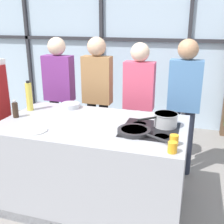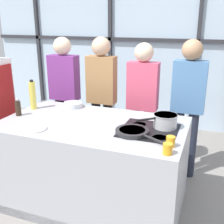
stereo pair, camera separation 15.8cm
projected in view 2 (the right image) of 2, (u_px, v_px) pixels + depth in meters
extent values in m
plane|color=gray|center=(94.00, 201.00, 3.05)|extent=(18.00, 18.00, 0.00)
cube|color=silver|center=(152.00, 48.00, 4.90)|extent=(6.40, 0.04, 2.80)
cube|color=#2D2D33|center=(152.00, 40.00, 4.81)|extent=(6.40, 0.06, 0.06)
cube|color=#2D2D33|center=(39.00, 44.00, 5.62)|extent=(0.06, 0.06, 2.80)
cube|color=#2D2D33|center=(110.00, 47.00, 5.11)|extent=(0.06, 0.06, 2.80)
cube|color=#2D2D33|center=(197.00, 50.00, 4.60)|extent=(0.06, 0.06, 2.80)
cube|color=#A8AAB2|center=(93.00, 164.00, 2.91)|extent=(1.82, 1.04, 0.91)
cube|color=black|center=(149.00, 131.00, 2.58)|extent=(0.52, 0.52, 0.01)
cylinder|color=#38383D|center=(132.00, 134.00, 2.51)|extent=(0.13, 0.13, 0.01)
cylinder|color=#38383D|center=(160.00, 138.00, 2.43)|extent=(0.13, 0.13, 0.01)
cylinder|color=#38383D|center=(139.00, 124.00, 2.73)|extent=(0.13, 0.13, 0.01)
cylinder|color=#38383D|center=(165.00, 128.00, 2.65)|extent=(0.13, 0.13, 0.01)
cylinder|color=#232838|center=(7.00, 140.00, 3.55)|extent=(0.15, 0.15, 0.84)
cube|color=maroon|center=(4.00, 106.00, 3.26)|extent=(0.02, 0.39, 0.92)
cylinder|color=black|center=(72.00, 128.00, 3.97)|extent=(0.13, 0.13, 0.83)
cylinder|color=black|center=(61.00, 126.00, 4.03)|extent=(0.13, 0.13, 0.83)
cube|color=#7A3384|center=(64.00, 78.00, 3.77)|extent=(0.40, 0.18, 0.60)
sphere|color=beige|center=(62.00, 46.00, 3.64)|extent=(0.23, 0.23, 0.23)
cylinder|color=black|center=(108.00, 133.00, 3.79)|extent=(0.12, 0.12, 0.84)
cylinder|color=black|center=(96.00, 131.00, 3.85)|extent=(0.12, 0.12, 0.84)
cube|color=#A37547|center=(101.00, 80.00, 3.59)|extent=(0.37, 0.17, 0.60)
sphere|color=#D8AD8C|center=(101.00, 46.00, 3.46)|extent=(0.23, 0.23, 0.23)
cylinder|color=#47382D|center=(147.00, 139.00, 3.61)|extent=(0.12, 0.12, 0.81)
cylinder|color=#47382D|center=(135.00, 138.00, 3.67)|extent=(0.12, 0.12, 0.81)
cube|color=#DB4C6B|center=(143.00, 86.00, 3.42)|extent=(0.37, 0.17, 0.58)
sphere|color=beige|center=(144.00, 52.00, 3.29)|extent=(0.23, 0.23, 0.23)
cylinder|color=#232838|center=(191.00, 145.00, 3.43)|extent=(0.12, 0.12, 0.84)
cylinder|color=#232838|center=(177.00, 143.00, 3.48)|extent=(0.12, 0.12, 0.84)
cube|color=#4C7AAD|center=(189.00, 87.00, 3.23)|extent=(0.38, 0.17, 0.60)
sphere|color=tan|center=(192.00, 50.00, 3.10)|extent=(0.23, 0.23, 0.23)
cylinder|color=#232326|center=(132.00, 131.00, 2.50)|extent=(0.30, 0.30, 0.04)
cylinder|color=#B26B2D|center=(132.00, 130.00, 2.50)|extent=(0.23, 0.23, 0.01)
cylinder|color=#232326|center=(155.00, 140.00, 2.30)|extent=(0.22, 0.14, 0.02)
cylinder|color=silver|center=(165.00, 121.00, 2.63)|extent=(0.22, 0.22, 0.13)
cylinder|color=silver|center=(166.00, 115.00, 2.61)|extent=(0.23, 0.23, 0.01)
cylinder|color=black|center=(146.00, 119.00, 2.55)|extent=(0.16, 0.14, 0.02)
cylinder|color=white|center=(34.00, 128.00, 2.60)|extent=(0.24, 0.24, 0.01)
cylinder|color=silver|center=(73.00, 105.00, 3.24)|extent=(0.22, 0.22, 0.06)
cylinder|color=#4C4C51|center=(73.00, 103.00, 3.24)|extent=(0.18, 0.18, 0.01)
cylinder|color=#E0CC4C|center=(33.00, 96.00, 3.15)|extent=(0.07, 0.07, 0.31)
cylinder|color=black|center=(31.00, 81.00, 3.10)|extent=(0.04, 0.04, 0.02)
cylinder|color=#332319|center=(18.00, 108.00, 2.95)|extent=(0.06, 0.06, 0.16)
sphere|color=#B2B2B7|center=(17.00, 100.00, 2.92)|extent=(0.04, 0.04, 0.04)
cylinder|color=orange|center=(168.00, 149.00, 2.11)|extent=(0.07, 0.07, 0.09)
cylinder|color=orange|center=(171.00, 142.00, 2.23)|extent=(0.07, 0.07, 0.09)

